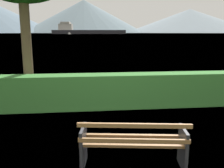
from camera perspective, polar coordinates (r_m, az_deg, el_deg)
ground_plane at (r=4.38m, az=4.73°, el=-18.24°), size 1400.00×1400.00×0.00m
water_surface at (r=310.26m, az=-6.34°, el=11.51°), size 620.00×620.00×0.00m
park_bench at (r=4.13m, az=4.87°, el=-13.54°), size 1.78×0.81×0.87m
hedge_row at (r=7.25m, az=-0.16°, el=-1.62°), size 11.61×0.63×1.00m
cargo_ship_large at (r=267.89m, az=-6.61°, el=12.18°), size 77.74×20.51×12.38m
sailboat_mid at (r=234.59m, az=-9.84°, el=11.43°), size 2.94×4.47×1.79m
distant_hills at (r=571.62m, az=-15.72°, el=15.12°), size 810.12×370.90×86.19m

